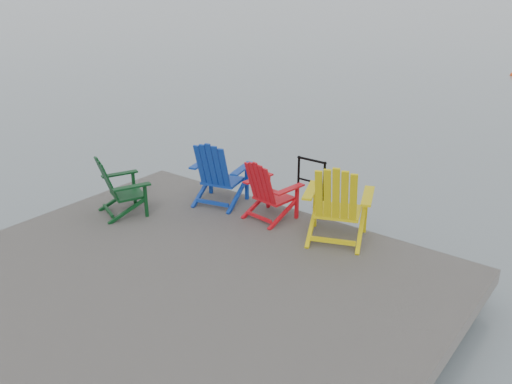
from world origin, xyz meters
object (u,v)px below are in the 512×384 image
Objects in this scene: chair_green at (119,185)px; chair_red at (269,190)px; handrail at (311,182)px; chair_yellow at (337,202)px; chair_blue at (218,172)px.

chair_red reaches higher than chair_green.
chair_yellow is (0.72, -0.49, 0.03)m from handrail.
handrail is 0.87m from chair_yellow.
handrail is 0.86× the size of chair_blue.
chair_red is at bearing 157.54° from chair_yellow.
chair_blue is 1.13× the size of chair_red.
chair_green is 0.87× the size of chair_blue.
chair_blue is at bearing 75.72° from chair_green.
chair_green is 2.24m from chair_red.
chair_yellow is (1.15, -0.02, 0.11)m from chair_red.
handrail is 0.80× the size of chair_yellow.
chair_red reaches higher than handrail.
chair_green is (-2.32, -1.68, -0.08)m from handrail.
chair_yellow reaches higher than chair_green.
chair_blue is at bearing -160.75° from handrail.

